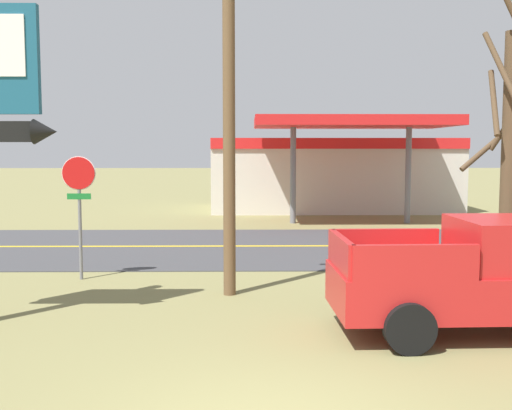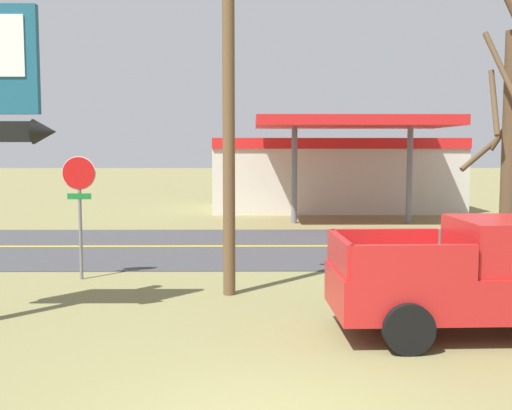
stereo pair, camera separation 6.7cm
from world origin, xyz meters
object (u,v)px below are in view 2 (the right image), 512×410
at_px(bare_tree, 511,153).
at_px(gas_station, 334,172).
at_px(utility_pole, 229,90).
at_px(pickup_red_parked_on_lawn, 490,278).
at_px(stop_sign, 79,195).

xyz_separation_m(bare_tree, gas_station, (-1.39, 18.04, -1.09)).
xyz_separation_m(utility_pole, gas_station, (4.67, 18.26, -2.40)).
bearing_deg(utility_pole, pickup_red_parked_on_lawn, -32.36).
relative_size(utility_pole, gas_station, 0.68).
bearing_deg(gas_station, bare_tree, -85.59).
bearing_deg(bare_tree, utility_pole, -177.90).
distance_m(stop_sign, gas_station, 18.63).
bearing_deg(utility_pole, gas_station, 75.66).
height_order(bare_tree, gas_station, bare_tree).
bearing_deg(stop_sign, bare_tree, -7.96).
xyz_separation_m(gas_station, pickup_red_parked_on_lawn, (-0.16, -21.12, -0.98)).
xyz_separation_m(stop_sign, utility_pole, (3.61, -1.57, 2.31)).
distance_m(stop_sign, pickup_red_parked_on_lawn, 9.30).
bearing_deg(pickup_red_parked_on_lawn, bare_tree, 63.18).
bearing_deg(bare_tree, stop_sign, 172.04).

